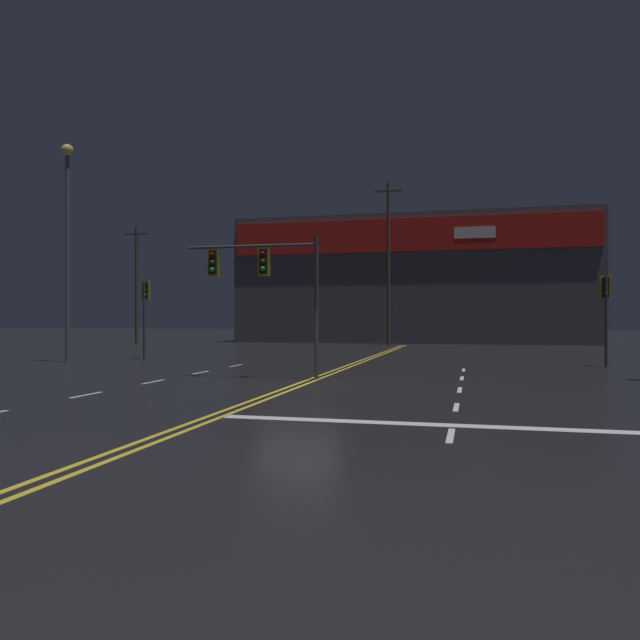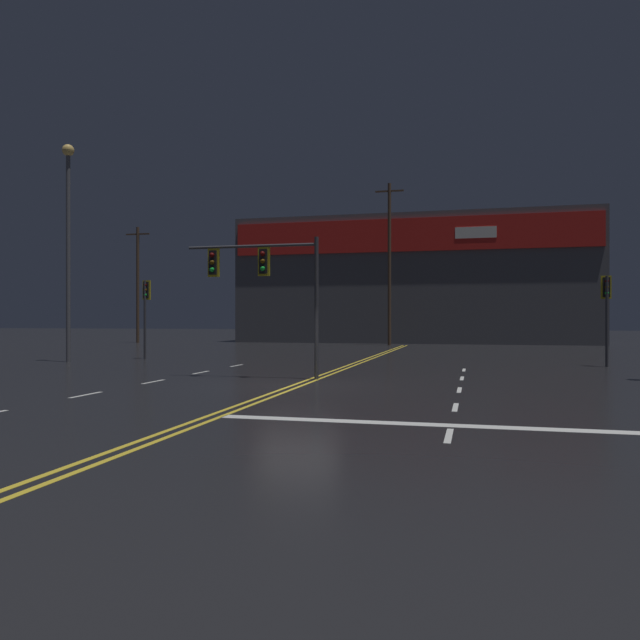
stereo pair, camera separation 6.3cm
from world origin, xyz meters
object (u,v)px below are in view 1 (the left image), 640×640
Objects in this scene: traffic_signal_median at (260,272)px; traffic_signal_corner_northwest at (145,301)px; traffic_signal_corner_northeast at (606,300)px; streetlight_median_approach at (67,225)px.

traffic_signal_median is 12.44m from traffic_signal_corner_northwest.
traffic_signal_corner_northwest is (-9.15, 8.40, -0.70)m from traffic_signal_median.
traffic_signal_corner_northwest reaches higher than traffic_signal_corner_northeast.
traffic_signal_corner_northeast is 24.60m from streetlight_median_approach.
traffic_signal_median reaches higher than traffic_signal_corner_northeast.
traffic_signal_corner_northeast is at bearing 7.05° from streetlight_median_approach.
traffic_signal_corner_northwest is 5.20m from streetlight_median_approach.
traffic_signal_corner_northeast is 21.75m from traffic_signal_corner_northwest.
streetlight_median_approach is (-11.55, 5.45, 2.85)m from traffic_signal_median.
streetlight_median_approach reaches higher than traffic_signal_median.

